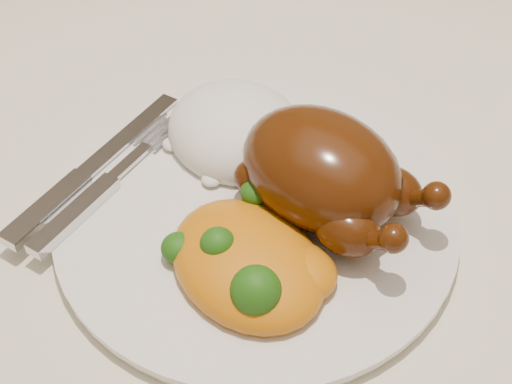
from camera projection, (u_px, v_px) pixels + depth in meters
The scene contains 7 objects.
dining_table at pixel (285, 155), 0.75m from camera, with size 1.60×0.90×0.76m.
tablecloth at pixel (287, 100), 0.70m from camera, with size 1.73×1.03×0.18m.
dinner_plate at pixel (256, 216), 0.54m from camera, with size 0.30×0.30×0.01m, color white.
roast_chicken at pixel (325, 172), 0.51m from camera, with size 0.16×0.12×0.08m.
rice_mound at pixel (236, 131), 0.58m from camera, with size 0.15×0.14×0.06m.
mac_and_cheese at pixel (251, 264), 0.49m from camera, with size 0.15×0.14×0.05m.
cutlery at pixel (85, 188), 0.54m from camera, with size 0.04×0.20×0.01m.
Camera 1 is at (0.25, -0.50, 1.17)m, focal length 50.00 mm.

